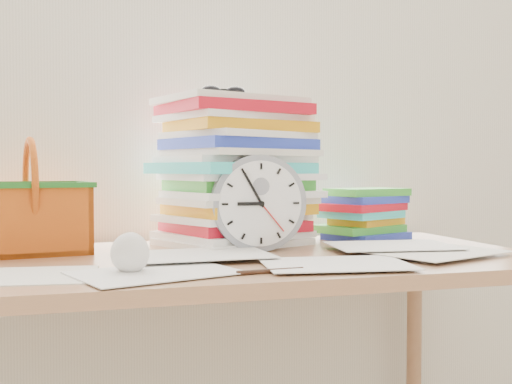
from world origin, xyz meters
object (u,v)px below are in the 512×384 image
object	(u,v)px
desk	(228,289)
book_stack	(364,214)
clock	(258,203)
basket	(30,197)
paper_stack	(235,171)

from	to	relation	value
desk	book_stack	size ratio (longest dim) A/B	5.79
clock	basket	bearing A→B (deg)	167.51
paper_stack	basket	xyz separation A→B (m)	(-0.50, -0.04, -0.06)
clock	basket	distance (m)	0.53
desk	basket	bearing A→B (deg)	157.52
paper_stack	book_stack	world-z (taller)	paper_stack
paper_stack	desk	bearing A→B (deg)	-108.77
paper_stack	book_stack	xyz separation A→B (m)	(0.37, 0.00, -0.12)
desk	paper_stack	bearing A→B (deg)	71.23
book_stack	basket	distance (m)	0.87
desk	basket	size ratio (longest dim) A/B	5.36
clock	book_stack	bearing A→B (deg)	24.13
desk	basket	distance (m)	0.50
desk	book_stack	world-z (taller)	book_stack
book_stack	basket	bearing A→B (deg)	-176.97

